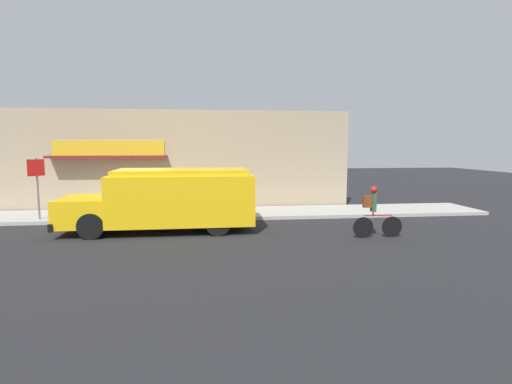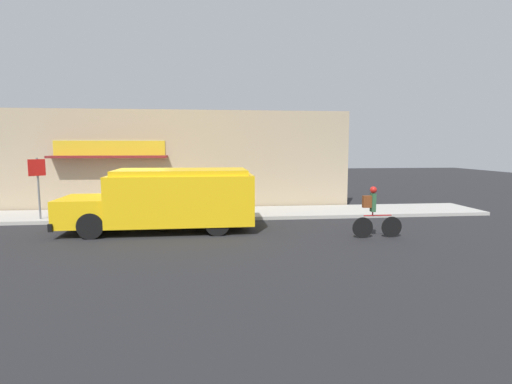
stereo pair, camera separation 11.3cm
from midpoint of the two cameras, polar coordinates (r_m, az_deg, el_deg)
ground_plane at (r=15.24m, az=-16.74°, el=-4.24°), size 70.00×70.00×0.00m
sidewalk at (r=16.53m, az=-15.93°, el=-3.16°), size 28.00×2.67×0.13m
storefront at (r=17.81m, az=-15.50°, el=4.37°), size 17.97×0.85×4.34m
school_bus at (r=13.45m, az=-12.11°, el=-0.95°), size 6.17×2.74×2.03m
cyclist at (r=12.65m, az=16.75°, el=-2.85°), size 1.56×0.21×1.58m
stop_sign_post at (r=16.45m, az=-28.56°, el=1.75°), size 0.45×0.45×2.24m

